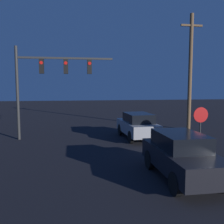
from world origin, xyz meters
TOP-DOWN VIEW (x-y plane):
  - car_near at (1.87, 8.50)m, footprint 1.76×4.12m
  - car_far at (2.11, 15.43)m, footprint 1.91×4.19m
  - traffic_signal_mast at (-3.41, 16.36)m, footprint 5.98×0.30m
  - stop_sign at (4.25, 11.58)m, footprint 0.75×0.07m
  - utility_pole at (6.82, 18.00)m, footprint 1.66×0.28m

SIDE VIEW (x-z plane):
  - car_near at x=1.87m, z-range 0.05..1.67m
  - car_far at x=2.11m, z-range 0.05..1.67m
  - stop_sign at x=4.25m, z-range 0.46..2.74m
  - traffic_signal_mast at x=-3.41m, z-range 1.12..6.84m
  - utility_pole at x=6.82m, z-range 0.16..8.76m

